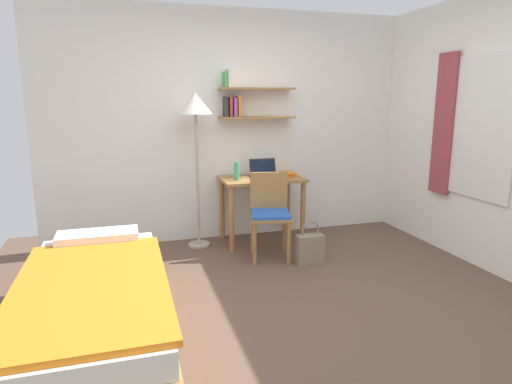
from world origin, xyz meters
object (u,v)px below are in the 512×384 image
at_px(desk_chair, 270,211).
at_px(book_stack, 288,174).
at_px(laptop, 264,173).
at_px(desk, 262,191).
at_px(standing_lamp, 196,114).
at_px(water_bottle, 237,171).
at_px(handbag, 310,248).
at_px(bed, 95,309).

bearing_deg(desk_chair, book_stack, 53.31).
bearing_deg(laptop, desk, -162.42).
xyz_separation_m(desk, standing_lamp, (-0.72, 0.04, 0.87)).
height_order(standing_lamp, laptop, standing_lamp).
bearing_deg(desk, book_stack, 1.49).
relative_size(desk, water_bottle, 4.49).
distance_m(laptop, water_bottle, 0.35).
bearing_deg(desk, handbag, -72.59).
bearing_deg(desk_chair, water_bottle, 118.04).
xyz_separation_m(desk_chair, handbag, (0.32, -0.30, -0.33)).
distance_m(water_bottle, handbag, 1.15).
height_order(desk_chair, laptop, laptop).
bearing_deg(bed, standing_lamp, 60.68).
distance_m(standing_lamp, water_bottle, 0.75).
bearing_deg(desk, water_bottle, -167.08).
distance_m(bed, book_stack, 2.73).
height_order(desk_chair, book_stack, desk_chair).
height_order(bed, laptop, laptop).
relative_size(bed, desk, 2.25).
xyz_separation_m(bed, laptop, (1.75, 1.74, 0.56)).
relative_size(desk, book_stack, 4.20).
xyz_separation_m(water_bottle, book_stack, (0.62, 0.08, -0.08)).
bearing_deg(desk_chair, bed, -143.41).
xyz_separation_m(bed, desk, (1.72, 1.73, 0.36)).
xyz_separation_m(laptop, book_stack, (0.29, -0.00, -0.03)).
relative_size(bed, laptop, 6.60).
relative_size(bed, handbag, 4.71).
bearing_deg(book_stack, laptop, 179.83).
distance_m(book_stack, handbag, 1.02).
xyz_separation_m(desk, laptop, (0.03, 0.01, 0.20)).
relative_size(standing_lamp, water_bottle, 8.25).
bearing_deg(standing_lamp, handbag, -41.19).
bearing_deg(water_bottle, bed, -130.33).
height_order(bed, desk_chair, desk_chair).
bearing_deg(laptop, bed, -135.07).
height_order(bed, handbag, bed).
height_order(desk, book_stack, book_stack).
distance_m(desk, laptop, 0.21).
bearing_deg(standing_lamp, bed, -119.32).
relative_size(desk, laptop, 2.94).
relative_size(bed, standing_lamp, 1.23).
distance_m(bed, laptop, 2.53).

